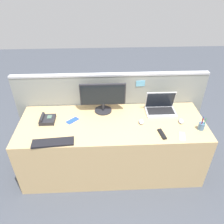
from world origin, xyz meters
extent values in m
plane|color=#424751|center=(0.00, 0.00, 0.00)|extent=(10.00, 10.00, 0.00)
cube|color=tan|center=(0.00, 0.00, 0.38)|extent=(2.24, 0.81, 0.76)
cube|color=gray|center=(0.00, 0.44, 0.58)|extent=(2.53, 0.06, 1.17)
cube|color=#B7BAC1|center=(0.00, 0.44, 1.18)|extent=(2.53, 0.07, 0.02)
cube|color=#66ADD1|center=(0.38, 0.41, 1.06)|extent=(0.12, 0.01, 0.08)
cube|color=pink|center=(-0.02, 0.41, 0.88)|extent=(0.10, 0.01, 0.10)
cylinder|color=#232328|center=(-0.10, 0.26, 0.77)|extent=(0.22, 0.22, 0.02)
cylinder|color=#232328|center=(-0.10, 0.26, 0.82)|extent=(0.04, 0.04, 0.10)
cube|color=#232328|center=(-0.10, 0.27, 1.00)|extent=(0.57, 0.03, 0.29)
cube|color=black|center=(-0.10, 0.25, 1.00)|extent=(0.54, 0.01, 0.26)
cube|color=silver|center=(0.63, 0.18, 0.77)|extent=(0.38, 0.24, 0.02)
cube|color=black|center=(0.63, 0.19, 0.78)|extent=(0.34, 0.17, 0.00)
cube|color=silver|center=(0.63, 0.27, 0.90)|extent=(0.38, 0.07, 0.24)
cube|color=black|center=(0.63, 0.26, 0.90)|extent=(0.35, 0.06, 0.22)
cube|color=#232328|center=(-0.78, 0.06, 0.78)|extent=(0.18, 0.19, 0.04)
cube|color=#4C6B5B|center=(-0.76, 0.09, 0.81)|extent=(0.05, 0.07, 0.01)
cylinder|color=#232328|center=(-0.84, 0.06, 0.82)|extent=(0.04, 0.17, 0.04)
cube|color=black|center=(-0.65, -0.33, 0.77)|extent=(0.45, 0.16, 0.02)
ellipsoid|color=#9EA0A8|center=(0.83, -0.03, 0.77)|extent=(0.08, 0.11, 0.03)
ellipsoid|color=#9EA0A8|center=(0.35, -0.02, 0.77)|extent=(0.08, 0.11, 0.03)
cylinder|color=#4C7093|center=(1.01, -0.17, 0.80)|extent=(0.07, 0.07, 0.09)
cylinder|color=#238438|center=(1.03, -0.19, 0.86)|extent=(0.02, 0.02, 0.13)
cylinder|color=red|center=(1.00, -0.19, 0.86)|extent=(0.02, 0.01, 0.13)
cylinder|color=blue|center=(1.02, -0.17, 0.87)|extent=(0.01, 0.01, 0.14)
cylinder|color=black|center=(1.01, -0.18, 0.86)|extent=(0.02, 0.02, 0.13)
cube|color=blue|center=(-0.48, 0.06, 0.76)|extent=(0.16, 0.15, 0.01)
cube|color=silver|center=(0.76, -0.29, 0.76)|extent=(0.10, 0.15, 0.01)
cube|color=black|center=(0.55, -0.25, 0.77)|extent=(0.07, 0.17, 0.02)
camera|label=1|loc=(-0.10, -2.12, 2.38)|focal=35.66mm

